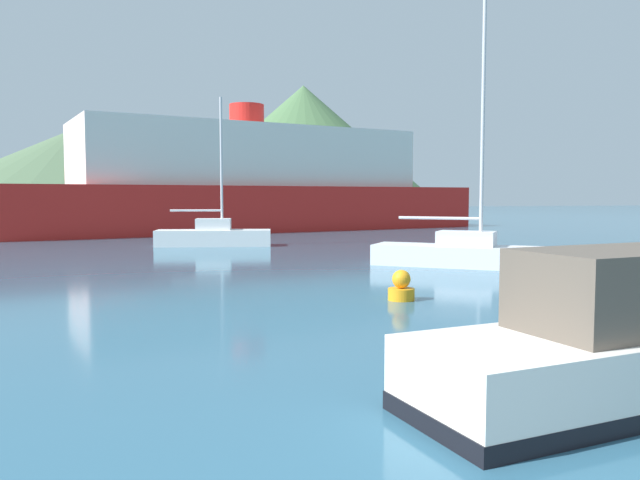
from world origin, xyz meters
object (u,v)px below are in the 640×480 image
Objects in this scene: sailboat_middle at (214,235)px; buoy_marker at (401,288)px; ferry_distant at (247,185)px; sailboat_inner at (466,251)px.

sailboat_middle reaches higher than buoy_marker.
ferry_distant reaches higher than buoy_marker.
ferry_distant reaches higher than sailboat_middle.
ferry_distant is 48.72× the size of buoy_marker.
sailboat_middle is at bearing -119.68° from ferry_distant.
sailboat_inner is at bearing 50.47° from buoy_marker.
sailboat_middle is 16.42m from buoy_marker.
sailboat_inner is 7.23m from buoy_marker.
buoy_marker is at bearing -106.78° from ferry_distant.
buoy_marker is at bearing -92.18° from sailboat_inner.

